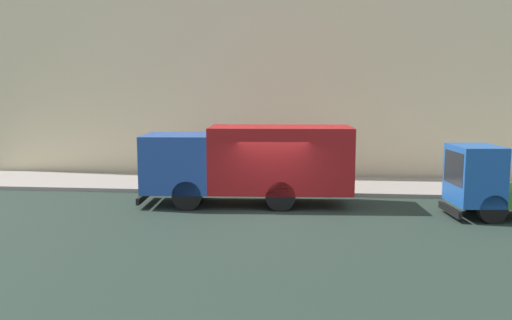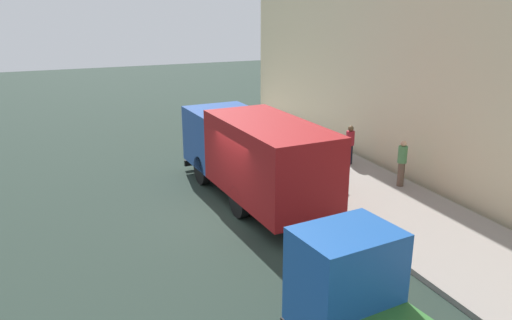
# 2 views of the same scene
# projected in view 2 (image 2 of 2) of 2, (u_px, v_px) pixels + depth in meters

# --- Properties ---
(ground) EXTENTS (80.00, 80.00, 0.00)m
(ground) POSITION_uv_depth(u_px,v_px,m) (229.00, 215.00, 16.20)
(ground) COLOR #212F28
(sidewalk) EXTENTS (4.15, 30.00, 0.16)m
(sidewalk) POSITION_uv_depth(u_px,v_px,m) (364.00, 191.00, 18.01)
(sidewalk) COLOR gray
(sidewalk) RESTS_ON ground
(building_facade) EXTENTS (0.50, 30.00, 12.41)m
(building_facade) POSITION_uv_depth(u_px,v_px,m) (440.00, 11.00, 17.10)
(building_facade) COLOR beige
(building_facade) RESTS_ON ground
(large_utility_truck) EXTENTS (2.87, 7.97, 2.96)m
(large_utility_truck) POSITION_uv_depth(u_px,v_px,m) (253.00, 153.00, 17.00)
(large_utility_truck) COLOR #214799
(large_utility_truck) RESTS_ON ground
(small_flatbed_truck) EXTENTS (2.44, 4.86, 2.46)m
(small_flatbed_truck) POSITION_uv_depth(u_px,v_px,m) (375.00, 317.00, 9.08)
(small_flatbed_truck) COLOR #1B4FA1
(small_flatbed_truck) RESTS_ON ground
(pedestrian_walking) EXTENTS (0.43, 0.43, 1.63)m
(pedestrian_walking) POSITION_uv_depth(u_px,v_px,m) (330.00, 161.00, 18.33)
(pedestrian_walking) COLOR #3F4159
(pedestrian_walking) RESTS_ON sidewalk
(pedestrian_standing) EXTENTS (0.45, 0.45, 1.61)m
(pedestrian_standing) POSITION_uv_depth(u_px,v_px,m) (350.00, 144.00, 20.51)
(pedestrian_standing) COLOR black
(pedestrian_standing) RESTS_ON sidewalk
(pedestrian_third) EXTENTS (0.40, 0.40, 1.69)m
(pedestrian_third) POSITION_uv_depth(u_px,v_px,m) (402.00, 162.00, 18.02)
(pedestrian_third) COLOR brown
(pedestrian_third) RESTS_ON sidewalk
(street_sign_post) EXTENTS (0.44, 0.08, 2.21)m
(street_sign_post) POSITION_uv_depth(u_px,v_px,m) (322.00, 160.00, 16.84)
(street_sign_post) COLOR #4C5156
(street_sign_post) RESTS_ON sidewalk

